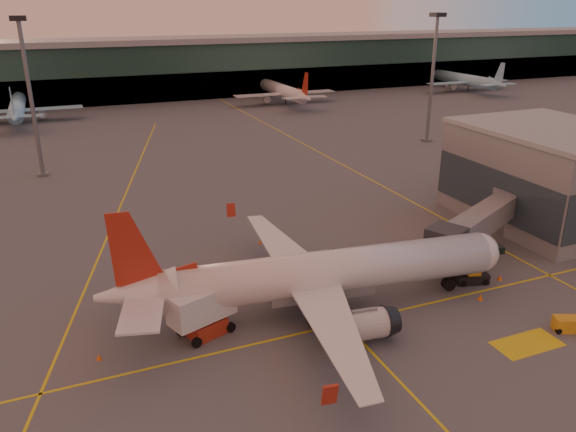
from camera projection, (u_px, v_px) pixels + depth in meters
name	position (u px, v px, depth m)	size (l,w,h in m)	color
ground	(318.00, 367.00, 45.21)	(600.00, 600.00, 0.00)	#4C4F54
taxi_markings	(140.00, 206.00, 80.93)	(100.12, 173.00, 0.01)	yellow
terminal	(110.00, 70.00, 164.32)	(400.00, 20.00, 17.60)	#19382D
gate_building	(549.00, 175.00, 73.52)	(18.40, 22.40, 12.60)	slate
mast_west_near	(29.00, 87.00, 89.61)	(2.40, 2.40, 25.60)	slate
mast_east_near	(433.00, 69.00, 113.15)	(2.40, 2.40, 25.60)	slate
distant_aircraft_row	(37.00, 120.00, 139.37)	(290.00, 34.00, 13.00)	#8ECFEE
main_airplane	(317.00, 275.00, 51.98)	(38.93, 35.20, 11.75)	white
jet_bridge	(485.00, 220.00, 64.57)	(19.78, 11.71, 5.83)	slate
catering_truck	(203.00, 309.00, 48.66)	(6.29, 4.31, 4.49)	#9F2916
gpu_cart	(567.00, 324.00, 49.96)	(2.59, 2.13, 1.31)	gold
pushback_tug	(471.00, 276.00, 58.58)	(3.67, 2.59, 1.71)	black
cone_nose	(500.00, 277.00, 59.24)	(0.47, 0.47, 0.59)	#FF600D
cone_tail	(99.00, 357.00, 46.03)	(0.41, 0.41, 0.53)	#FF600D
cone_wing_left	(260.00, 242.00, 68.17)	(0.39, 0.39, 0.49)	#FF600D
cone_fwd	(480.00, 297.00, 55.28)	(0.49, 0.49, 0.62)	#FF600D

